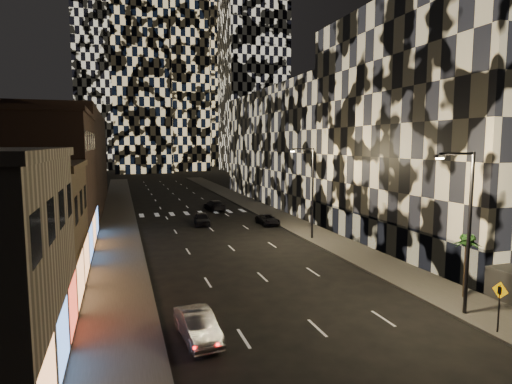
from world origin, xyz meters
TOP-DOWN VIEW (x-y plane):
  - sidewalk_left at (-10.00, 50.00)m, footprint 4.00×120.00m
  - sidewalk_right at (10.00, 50.00)m, footprint 4.00×120.00m
  - curb_left at (-7.90, 50.00)m, footprint 0.20×120.00m
  - curb_right at (7.90, 50.00)m, footprint 0.20×120.00m
  - retail_brown at (-17.00, 33.50)m, footprint 10.00×15.00m
  - retail_filler_left at (-17.00, 60.00)m, footprint 10.00×40.00m
  - midrise_right at (20.00, 24.50)m, footprint 16.00×25.00m
  - midrise_base at (12.30, 24.50)m, footprint 0.60×25.00m
  - midrise_filler_right at (20.00, 57.00)m, footprint 16.00×40.00m
  - tower_right_mid at (35.00, 135.00)m, footprint 20.00×20.00m
  - tower_left_back at (-12.00, 165.00)m, footprint 24.00×24.00m
  - tower_center_low at (-2.00, 140.00)m, footprint 18.00×18.00m
  - streetlight_near at (8.35, 10.00)m, footprint 2.55×0.25m
  - streetlight_far at (8.35, 30.00)m, footprint 2.55×0.25m
  - car_silver_parked at (-6.17, 11.60)m, footprint 1.91×4.40m
  - car_dark_midlane at (-0.50, 40.98)m, footprint 2.09×4.41m
  - car_dark_oncoming at (3.23, 51.23)m, footprint 2.56×5.38m
  - car_dark_rightlane at (7.00, 38.84)m, footprint 2.03×4.29m
  - ped_sign at (8.30, 7.52)m, footprint 0.11×0.86m
  - palm_tree at (10.52, 12.02)m, footprint 1.98×1.99m

SIDE VIEW (x-z plane):
  - sidewalk_left at x=-10.00m, z-range 0.00..0.15m
  - sidewalk_right at x=10.00m, z-range 0.00..0.15m
  - curb_left at x=-7.90m, z-range 0.00..0.15m
  - curb_right at x=7.90m, z-range 0.00..0.15m
  - car_dark_rightlane at x=7.00m, z-range 0.00..1.19m
  - car_silver_parked at x=-6.17m, z-range 0.00..1.41m
  - car_dark_midlane at x=-0.50m, z-range 0.00..1.46m
  - car_dark_oncoming at x=3.23m, z-range 0.00..1.52m
  - midrise_base at x=12.30m, z-range 0.00..3.00m
  - ped_sign at x=8.30m, z-range 0.61..3.20m
  - palm_tree at x=10.52m, z-range 1.42..5.33m
  - streetlight_near at x=8.35m, z-range 0.85..9.85m
  - streetlight_far at x=8.35m, z-range 0.85..9.85m
  - retail_brown at x=-17.00m, z-range 0.00..12.00m
  - retail_filler_left at x=-17.00m, z-range 0.00..14.00m
  - midrise_filler_right at x=20.00m, z-range 0.00..18.00m
  - midrise_right at x=20.00m, z-range 0.00..22.00m
  - tower_center_low at x=-2.00m, z-range 0.00..95.00m
  - tower_right_mid at x=35.00m, z-range 0.00..100.00m
  - tower_left_back at x=-12.00m, z-range 0.00..120.00m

